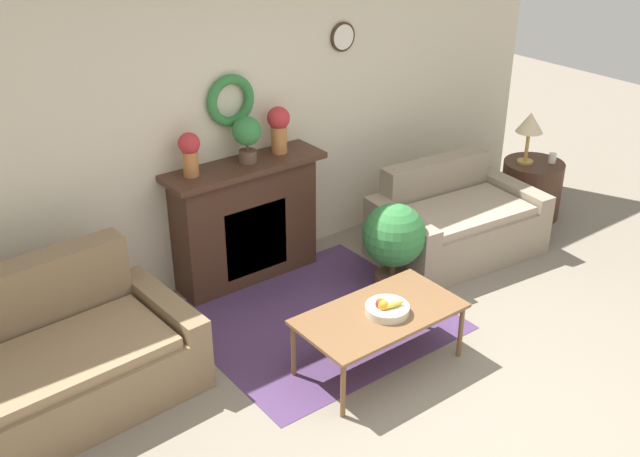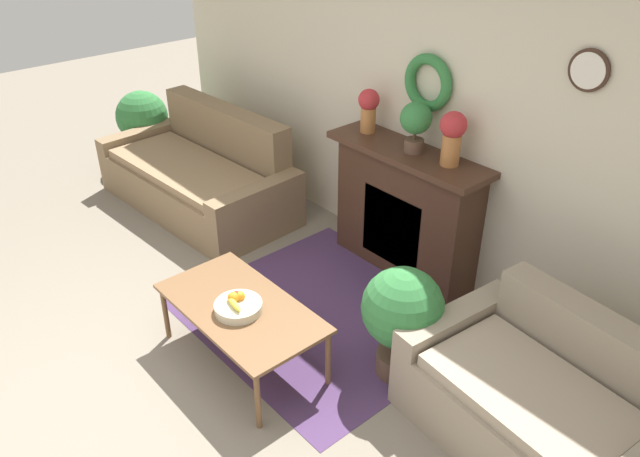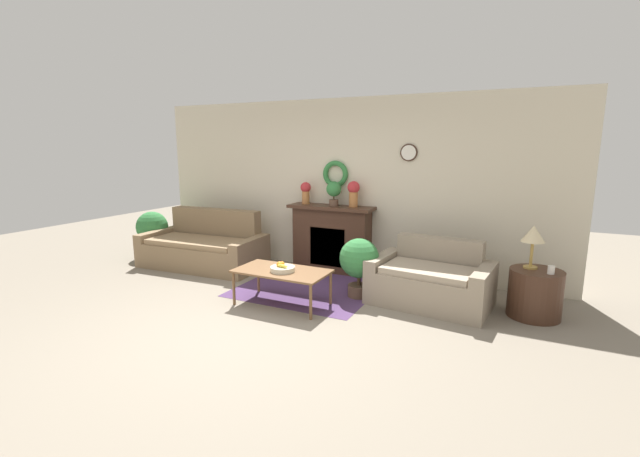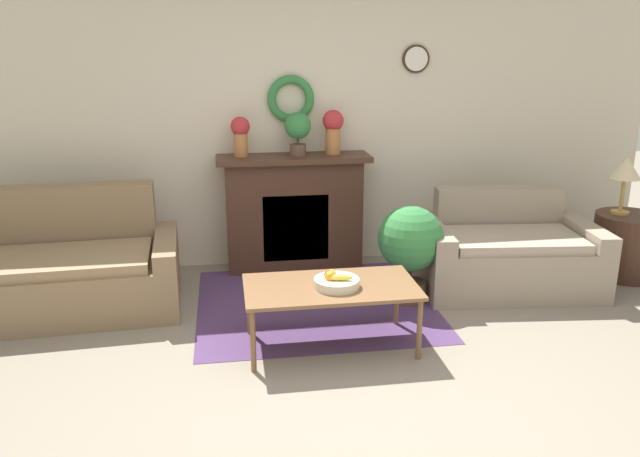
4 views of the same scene
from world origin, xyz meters
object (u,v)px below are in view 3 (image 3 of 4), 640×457
at_px(coffee_table, 282,273).
at_px(potted_plant_on_mantel, 334,191).
at_px(side_table_by_loveseat, 535,294).
at_px(couch_left, 205,248).
at_px(vase_on_mantel_left, 306,191).
at_px(potted_plant_floor_by_couch, 152,229).
at_px(fruit_bowl, 282,268).
at_px(mug, 551,270).
at_px(loveseat_right, 431,281).
at_px(vase_on_mantel_right, 354,192).
at_px(fireplace, 331,238).
at_px(potted_plant_floor_by_loveseat, 359,261).
at_px(table_lamp, 533,235).

relative_size(coffee_table, potted_plant_on_mantel, 3.07).
distance_m(coffee_table, side_table_by_loveseat, 3.01).
xyz_separation_m(couch_left, vase_on_mantel_left, (1.56, 0.66, 0.95)).
height_order(coffee_table, potted_plant_floor_by_couch, potted_plant_floor_by_couch).
bearing_deg(fruit_bowl, mug, 16.68).
xyz_separation_m(mug, potted_plant_on_mantel, (-3.01, 0.77, 0.68)).
relative_size(loveseat_right, vase_on_mantel_left, 4.39).
xyz_separation_m(vase_on_mantel_left, potted_plant_on_mantel, (0.50, -0.02, 0.03)).
distance_m(mug, vase_on_mantel_right, 2.88).
relative_size(coffee_table, vase_on_mantel_left, 3.34).
height_order(fireplace, coffee_table, fireplace).
relative_size(potted_plant_on_mantel, potted_plant_floor_by_loveseat, 0.48).
bearing_deg(fireplace, couch_left, -162.06).
height_order(fireplace, mug, fireplace).
bearing_deg(potted_plant_on_mantel, couch_left, -162.77).
bearing_deg(couch_left, potted_plant_on_mantel, 13.95).
distance_m(table_lamp, mug, 0.43).
height_order(loveseat_right, vase_on_mantel_right, vase_on_mantel_right).
relative_size(fireplace, mug, 14.23).
distance_m(couch_left, mug, 5.09).
bearing_deg(fireplace, table_lamp, -12.28).
xyz_separation_m(fireplace, loveseat_right, (1.74, -0.77, -0.24)).
distance_m(table_lamp, potted_plant_floor_by_couch, 6.11).
relative_size(table_lamp, potted_plant_floor_by_couch, 0.61).
relative_size(fruit_bowl, potted_plant_floor_by_loveseat, 0.39).
relative_size(vase_on_mantel_left, potted_plant_floor_by_loveseat, 0.44).
relative_size(fireplace, fruit_bowl, 4.45).
relative_size(couch_left, potted_plant_floor_by_couch, 2.50).
bearing_deg(potted_plant_on_mantel, table_lamp, -12.17).
xyz_separation_m(mug, potted_plant_floor_by_couch, (-6.30, 0.17, -0.09)).
bearing_deg(potted_plant_floor_by_couch, coffee_table, -17.13).
bearing_deg(vase_on_mantel_left, vase_on_mantel_right, -0.00).
xyz_separation_m(fruit_bowl, vase_on_mantel_right, (0.27, 1.67, 0.80)).
bearing_deg(side_table_by_loveseat, potted_plant_on_mantel, 167.01).
distance_m(coffee_table, potted_plant_floor_by_loveseat, 1.04).
height_order(couch_left, loveseat_right, couch_left).
height_order(mug, potted_plant_floor_by_loveseat, potted_plant_floor_by_loveseat).
relative_size(coffee_table, table_lamp, 2.29).
bearing_deg(vase_on_mantel_right, mug, -16.31).
relative_size(side_table_by_loveseat, vase_on_mantel_right, 1.50).
bearing_deg(vase_on_mantel_right, table_lamp, -14.12).
bearing_deg(potted_plant_on_mantel, potted_plant_floor_by_couch, -169.71).
height_order(loveseat_right, table_lamp, table_lamp).
height_order(vase_on_mantel_left, potted_plant_floor_by_couch, vase_on_mantel_left).
bearing_deg(loveseat_right, vase_on_mantel_left, 166.49).
xyz_separation_m(fruit_bowl, table_lamp, (2.75, 1.05, 0.47)).
height_order(coffee_table, mug, mug).
bearing_deg(table_lamp, couch_left, -179.58).
distance_m(loveseat_right, table_lamp, 1.30).
xyz_separation_m(table_lamp, vase_on_mantel_right, (-2.48, 0.62, 0.33)).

